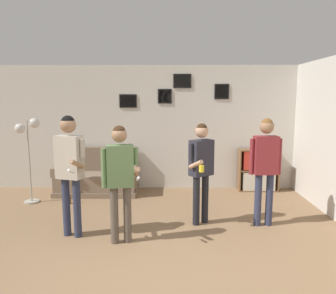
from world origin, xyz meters
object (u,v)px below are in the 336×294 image
(person_player_foreground_left, at_px, (70,163))
(person_player_foreground_center, at_px, (120,172))
(bookshelf, at_px, (258,170))
(person_spectator_near_bookshelf, at_px, (265,161))
(couch, at_px, (98,178))
(drinking_cup, at_px, (268,147))
(bottle_on_floor, at_px, (69,199))
(floor_lamp, at_px, (28,140))
(person_watcher_holding_cup, at_px, (201,163))

(person_player_foreground_left, bearing_deg, person_player_foreground_center, -15.48)
(bookshelf, height_order, person_spectator_near_bookshelf, person_spectator_near_bookshelf)
(couch, distance_m, drinking_cup, 3.71)
(person_spectator_near_bookshelf, distance_m, bottle_on_floor, 3.68)
(person_player_foreground_left, distance_m, person_player_foreground_center, 0.78)
(drinking_cup, bearing_deg, bookshelf, -179.83)
(couch, xyz_separation_m, drinking_cup, (3.65, 0.19, 0.66))
(person_player_foreground_left, bearing_deg, couch, 93.32)
(floor_lamp, height_order, person_player_foreground_left, person_player_foreground_left)
(bottle_on_floor, xyz_separation_m, drinking_cup, (4.02, 0.96, 0.88))
(drinking_cup, bearing_deg, person_player_foreground_left, -145.35)
(floor_lamp, height_order, person_spectator_near_bookshelf, person_spectator_near_bookshelf)
(person_player_foreground_left, distance_m, drinking_cup, 4.28)
(person_spectator_near_bookshelf, distance_m, drinking_cup, 2.08)
(person_spectator_near_bookshelf, bearing_deg, floor_lamp, 165.15)
(bookshelf, bearing_deg, person_watcher_holding_cup, -126.29)
(person_watcher_holding_cup, bearing_deg, floor_lamp, 161.83)
(floor_lamp, bearing_deg, couch, 31.46)
(couch, xyz_separation_m, bookshelf, (3.46, 0.19, 0.15))
(couch, distance_m, person_watcher_holding_cup, 2.77)
(couch, relative_size, floor_lamp, 1.04)
(floor_lamp, relative_size, person_player_foreground_center, 0.99)
(floor_lamp, relative_size, bottle_on_floor, 7.36)
(couch, xyz_separation_m, person_player_foreground_center, (0.88, -2.45, 0.70))
(person_player_foreground_center, xyz_separation_m, bottle_on_floor, (-1.25, 1.68, -0.92))
(bookshelf, height_order, bottle_on_floor, bookshelf)
(person_player_foreground_center, bearing_deg, bottle_on_floor, 126.74)
(person_player_foreground_center, distance_m, person_watcher_holding_cup, 1.37)
(couch, distance_m, bottle_on_floor, 0.88)
(person_spectator_near_bookshelf, bearing_deg, couch, 149.33)
(person_player_foreground_left, xyz_separation_m, person_spectator_near_bookshelf, (2.90, 0.44, -0.05))
(person_player_foreground_left, height_order, person_spectator_near_bookshelf, person_player_foreground_left)
(floor_lamp, distance_m, person_watcher_holding_cup, 3.35)
(bookshelf, xyz_separation_m, person_player_foreground_left, (-3.33, -2.43, 0.64))
(bookshelf, relative_size, drinking_cup, 7.91)
(bottle_on_floor, relative_size, drinking_cup, 1.93)
(person_watcher_holding_cup, bearing_deg, couch, 139.70)
(person_watcher_holding_cup, height_order, drinking_cup, person_watcher_holding_cup)
(person_player_foreground_center, relative_size, person_watcher_holding_cup, 1.02)
(person_player_foreground_center, bearing_deg, drinking_cup, 43.61)
(bottle_on_floor, distance_m, drinking_cup, 4.23)
(couch, distance_m, floor_lamp, 1.62)
(person_player_foreground_center, distance_m, drinking_cup, 3.82)
(floor_lamp, bearing_deg, drinking_cup, 10.48)
(person_player_foreground_left, relative_size, drinking_cup, 15.35)
(floor_lamp, distance_m, person_spectator_near_bookshelf, 4.31)
(person_player_foreground_center, bearing_deg, person_player_foreground_left, 164.52)
(person_spectator_near_bookshelf, bearing_deg, person_player_foreground_center, -163.14)
(couch, height_order, person_player_foreground_left, person_player_foreground_left)
(floor_lamp, height_order, person_watcher_holding_cup, floor_lamp)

